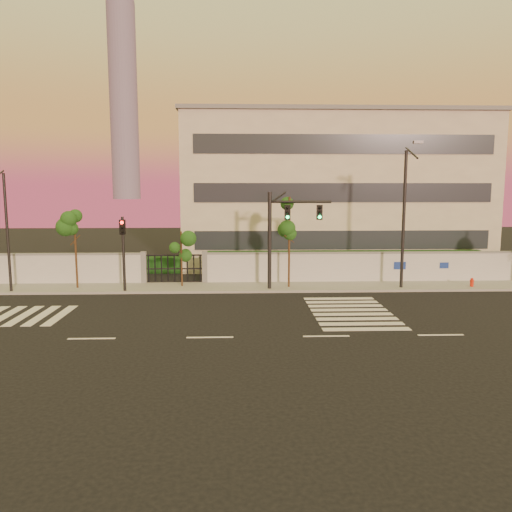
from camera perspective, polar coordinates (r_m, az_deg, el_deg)
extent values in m
plane|color=black|center=(21.64, -5.29, -9.26)|extent=(120.00, 120.00, 0.00)
cube|color=gray|center=(31.81, -4.23, -3.59)|extent=(60.00, 3.00, 0.15)
cube|color=#B4B6BB|center=(35.65, 19.84, -1.30)|extent=(31.00, 0.30, 2.00)
cube|color=slate|center=(35.51, 19.92, 0.39)|extent=(31.00, 0.36, 0.12)
cube|color=slate|center=(33.66, -12.68, -1.36)|extent=(0.35, 0.35, 2.20)
cube|color=slate|center=(33.15, -5.87, -1.35)|extent=(0.35, 0.35, 2.20)
cube|color=#103817|center=(36.41, 10.31, -0.93)|extent=(20.00, 2.00, 1.80)
cube|color=#103817|center=(38.33, -8.35, -0.91)|extent=(6.00, 1.50, 1.20)
cube|color=#B9B09C|center=(43.36, 8.35, 7.25)|extent=(24.00, 12.00, 12.00)
cube|color=#262D38|center=(37.65, 9.89, 1.81)|extent=(22.00, 0.08, 1.40)
cube|color=#262D38|center=(37.46, 10.01, 7.15)|extent=(22.00, 0.08, 1.40)
cube|color=#262D38|center=(37.59, 10.14, 12.49)|extent=(22.00, 0.08, 1.40)
cube|color=slate|center=(43.75, 8.52, 15.26)|extent=(24.40, 12.40, 0.30)
cylinder|color=slate|center=(311.70, -14.88, 16.49)|extent=(16.00, 16.00, 110.00)
sphere|color=slate|center=(324.86, -15.26, 26.11)|extent=(16.00, 16.00, 16.00)
cube|color=silver|center=(28.00, -26.69, -6.12)|extent=(0.50, 4.00, 0.02)
cube|color=silver|center=(27.63, -24.99, -6.19)|extent=(0.50, 4.00, 0.02)
cube|color=silver|center=(27.30, -23.24, -6.26)|extent=(0.50, 4.00, 0.02)
cube|color=silver|center=(26.98, -21.45, -6.32)|extent=(0.50, 4.00, 0.02)
cube|color=silver|center=(23.29, 12.50, -8.16)|extent=(4.00, 0.50, 0.02)
cube|color=silver|center=(24.13, 11.97, -7.58)|extent=(4.00, 0.50, 0.02)
cube|color=silver|center=(24.97, 11.47, -7.05)|extent=(4.00, 0.50, 0.02)
cube|color=silver|center=(25.82, 11.00, -6.54)|extent=(4.00, 0.50, 0.02)
cube|color=silver|center=(26.67, 10.57, -6.07)|extent=(4.00, 0.50, 0.02)
cube|color=silver|center=(27.52, 10.16, -5.63)|extent=(4.00, 0.50, 0.02)
cube|color=silver|center=(28.38, 9.78, -5.21)|extent=(4.00, 0.50, 0.02)
cube|color=silver|center=(29.24, 9.42, -4.82)|extent=(4.00, 0.50, 0.02)
cube|color=silver|center=(22.49, -18.28, -8.95)|extent=(2.00, 0.15, 0.01)
cube|color=silver|center=(21.64, -5.29, -9.24)|extent=(2.00, 0.15, 0.01)
cube|color=silver|center=(21.93, 8.03, -9.06)|extent=(2.00, 0.15, 0.01)
cube|color=silver|center=(23.31, 20.36, -8.46)|extent=(2.00, 0.15, 0.01)
cylinder|color=#382314|center=(32.85, -19.90, 0.51)|extent=(0.12, 0.12, 4.89)
sphere|color=#1B4C15|center=(32.70, -20.02, 3.07)|extent=(1.11, 1.11, 1.11)
sphere|color=#1B4C15|center=(32.85, -19.27, 1.83)|extent=(0.85, 0.85, 0.85)
sphere|color=#1B4C15|center=(32.70, -20.57, 2.18)|extent=(0.81, 0.81, 0.81)
cylinder|color=#382314|center=(31.87, -8.50, -0.45)|extent=(0.11, 0.11, 3.64)
sphere|color=#1B4C15|center=(31.74, -8.54, 1.50)|extent=(0.97, 0.97, 0.97)
sphere|color=#1B4C15|center=(31.94, -7.94, 0.56)|extent=(0.74, 0.74, 0.74)
sphere|color=#1B4C15|center=(31.68, -9.03, 0.81)|extent=(0.70, 0.70, 0.70)
cylinder|color=#382314|center=(31.20, 3.81, 1.44)|extent=(0.13, 0.13, 5.80)
sphere|color=#1B4C15|center=(31.05, 3.84, 4.63)|extent=(1.21, 1.21, 1.21)
sphere|color=#1B4C15|center=(31.37, 4.49, 3.06)|extent=(0.93, 0.93, 0.93)
sphere|color=#1B4C15|center=(30.90, 3.25, 3.54)|extent=(0.88, 0.88, 0.88)
cylinder|color=black|center=(30.62, 1.56, 1.61)|extent=(0.24, 0.24, 6.09)
cylinder|color=black|center=(30.63, 5.09, 6.19)|extent=(3.72, 0.62, 0.16)
cube|color=black|center=(30.51, 3.61, 5.00)|extent=(0.34, 0.18, 0.88)
sphere|color=#0CF259|center=(30.42, 3.63, 4.47)|extent=(0.20, 0.20, 0.20)
cube|color=black|center=(30.77, 7.27, 4.98)|extent=(0.34, 0.18, 0.88)
sphere|color=#0CF259|center=(30.67, 7.30, 4.45)|extent=(0.20, 0.20, 0.20)
cylinder|color=black|center=(31.03, -14.89, 0.08)|extent=(0.16, 0.16, 4.64)
cube|color=black|center=(30.81, -15.02, 3.20)|extent=(0.36, 0.19, 0.93)
sphere|color=red|center=(30.68, -15.09, 3.72)|extent=(0.21, 0.21, 0.21)
cylinder|color=black|center=(33.22, -26.53, 2.25)|extent=(0.16, 0.16, 7.21)
cylinder|color=black|center=(32.18, 16.51, 3.82)|extent=(0.19, 0.19, 8.59)
cylinder|color=black|center=(31.27, 17.37, 11.17)|extent=(0.11, 2.05, 0.84)
cube|color=#3F3F44|center=(30.40, 18.03, 12.27)|extent=(0.54, 0.27, 0.16)
cylinder|color=red|center=(34.44, 23.43, -3.07)|extent=(0.21, 0.21, 0.47)
cylinder|color=red|center=(34.39, 23.45, -2.61)|extent=(0.26, 0.26, 0.09)
sphere|color=red|center=(34.37, 23.46, -2.44)|extent=(0.17, 0.17, 0.17)
cylinder|color=red|center=(34.42, 23.44, -2.92)|extent=(0.28, 0.19, 0.09)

